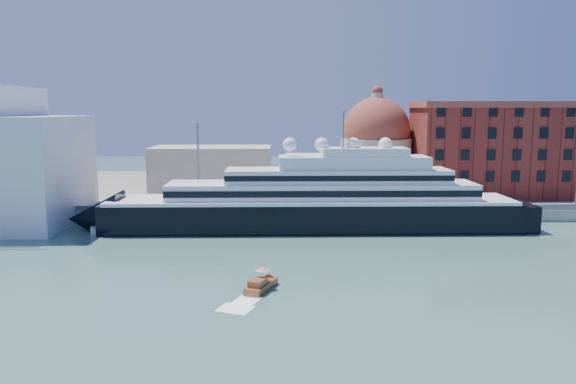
{
  "coord_description": "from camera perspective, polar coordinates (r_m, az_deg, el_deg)",
  "views": [
    {
      "loc": [
        -3.72,
        -85.1,
        23.24
      ],
      "look_at": [
        -1.43,
        18.0,
        8.13
      ],
      "focal_mm": 35.0,
      "sensor_mm": 36.0,
      "label": 1
    }
  ],
  "objects": [
    {
      "name": "quay",
      "position": [
        121.17,
        0.51,
        -2.12
      ],
      "size": [
        180.0,
        10.0,
        2.5
      ],
      "primitive_type": "cube",
      "color": "gray",
      "rests_on": "ground"
    },
    {
      "name": "service_barge",
      "position": [
        112.73,
        -16.25,
        -3.51
      ],
      "size": [
        12.31,
        6.4,
        2.64
      ],
      "rotation": [
        0.0,
        0.0,
        0.22
      ],
      "color": "white",
      "rests_on": "ground"
    },
    {
      "name": "warehouse",
      "position": [
        148.29,
        20.86,
        4.14
      ],
      "size": [
        43.0,
        19.0,
        23.25
      ],
      "color": "maroon",
      "rests_on": "land"
    },
    {
      "name": "church",
      "position": [
        143.71,
        2.77,
        3.4
      ],
      "size": [
        66.0,
        18.0,
        25.5
      ],
      "color": "beige",
      "rests_on": "land"
    },
    {
      "name": "water_taxi",
      "position": [
        73.92,
        -2.8,
        -9.4
      ],
      "size": [
        4.45,
        6.81,
        3.07
      ],
      "rotation": [
        0.0,
        0.0,
        -0.39
      ],
      "color": "brown",
      "rests_on": "ground"
    },
    {
      "name": "superyacht",
      "position": [
        109.77,
        1.04,
        -1.41
      ],
      "size": [
        90.44,
        12.54,
        27.03
      ],
      "color": "black",
      "rests_on": "ground"
    },
    {
      "name": "ground",
      "position": [
        88.3,
        1.2,
        -6.93
      ],
      "size": [
        400.0,
        400.0,
        0.0
      ],
      "primitive_type": "plane",
      "color": "#3C675F",
      "rests_on": "ground"
    },
    {
      "name": "lamp_posts",
      "position": [
        118.47,
        -5.6,
        1.8
      ],
      "size": [
        120.8,
        2.4,
        18.0
      ],
      "color": "slate",
      "rests_on": "quay"
    },
    {
      "name": "quay_fence",
      "position": [
        116.42,
        0.58,
        -1.63
      ],
      "size": [
        180.0,
        0.1,
        1.2
      ],
      "primitive_type": "cube",
      "color": "slate",
      "rests_on": "quay"
    },
    {
      "name": "land",
      "position": [
        161.68,
        0.06,
        0.43
      ],
      "size": [
        260.0,
        72.0,
        2.0
      ],
      "primitive_type": "cube",
      "color": "slate",
      "rests_on": "ground"
    }
  ]
}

